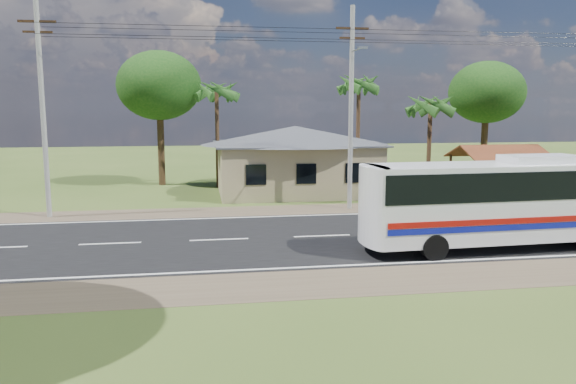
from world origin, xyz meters
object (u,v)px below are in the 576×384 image
(coach_bus, at_px, (516,196))
(person, at_px, (478,199))
(motorcycle, at_px, (495,196))
(waiting_shed, at_px, (499,155))

(coach_bus, distance_m, person, 7.93)
(motorcycle, height_order, person, person)
(coach_bus, relative_size, motorcycle, 6.15)
(waiting_shed, distance_m, motorcycle, 3.53)
(motorcycle, bearing_deg, waiting_shed, -24.63)
(motorcycle, bearing_deg, person, 138.83)
(coach_bus, bearing_deg, motorcycle, 62.43)
(coach_bus, relative_size, person, 8.31)
(person, bearing_deg, motorcycle, -150.50)
(coach_bus, xyz_separation_m, motorcycle, (4.38, 9.33, -1.62))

